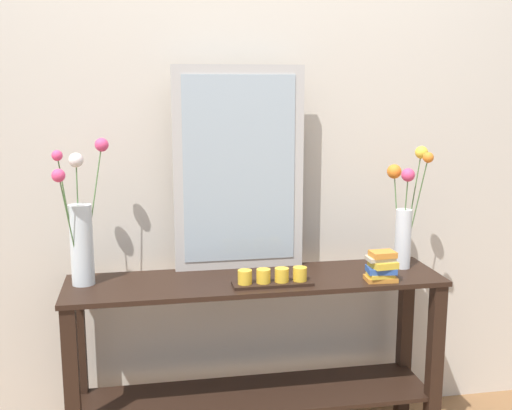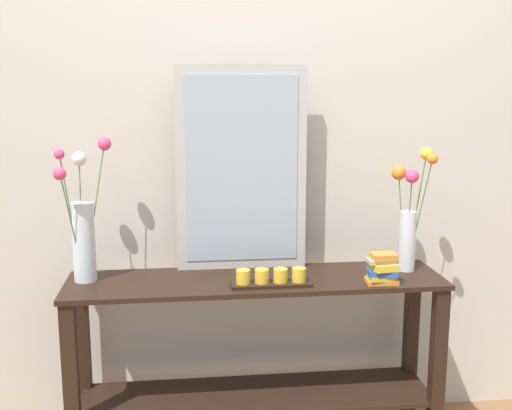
# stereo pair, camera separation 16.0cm
# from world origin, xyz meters

# --- Properties ---
(wall_back) EXTENTS (6.40, 0.08, 2.70)m
(wall_back) POSITION_xyz_m (0.00, 0.31, 1.35)
(wall_back) COLOR beige
(wall_back) RESTS_ON ground
(console_table) EXTENTS (1.54, 0.38, 0.76)m
(console_table) POSITION_xyz_m (0.00, 0.00, 0.48)
(console_table) COLOR black
(console_table) RESTS_ON ground
(mirror_leaning) EXTENTS (0.55, 0.03, 0.86)m
(mirror_leaning) POSITION_xyz_m (-0.04, 0.16, 1.19)
(mirror_leaning) COLOR #B7B2AD
(mirror_leaning) RESTS_ON console_table
(tall_vase_left) EXTENTS (0.20, 0.22, 0.57)m
(tall_vase_left) POSITION_xyz_m (-0.69, 0.05, 0.98)
(tall_vase_left) COLOR silver
(tall_vase_left) RESTS_ON console_table
(vase_right) EXTENTS (0.16, 0.17, 0.52)m
(vase_right) POSITION_xyz_m (0.65, 0.04, 1.00)
(vase_right) COLOR silver
(vase_right) RESTS_ON console_table
(candle_tray) EXTENTS (0.32, 0.09, 0.07)m
(candle_tray) POSITION_xyz_m (0.05, -0.10, 0.79)
(candle_tray) COLOR black
(candle_tray) RESTS_ON console_table
(book_stack) EXTENTS (0.13, 0.10, 0.12)m
(book_stack) POSITION_xyz_m (0.49, -0.13, 0.82)
(book_stack) COLOR orange
(book_stack) RESTS_ON console_table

